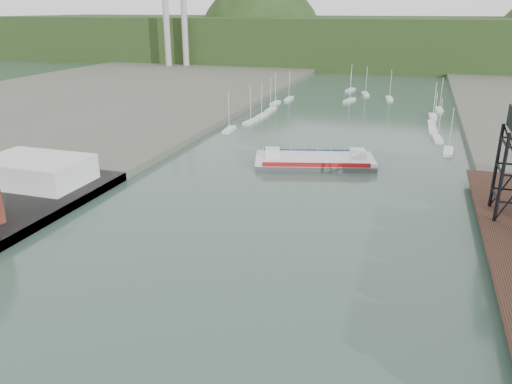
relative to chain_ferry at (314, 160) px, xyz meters
The scene contains 5 objects.
white_shed 54.07m from the chain_ferry, 145.30° to the right, with size 18.00×12.00×4.50m, color silver.
marina_sailboats 57.73m from the chain_ferry, 90.31° to the left, with size 57.71×92.65×0.90m.
smokestacks 187.59m from the chain_ferry, 125.03° to the left, with size 11.20×8.20×60.00m.
distant_hills 220.86m from the chain_ferry, 91.14° to the left, with size 500.00×120.00×80.00m.
chain_ferry is the anchor object (origin of this frame).
Camera 1 is at (19.44, -18.66, 31.10)m, focal length 35.00 mm.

